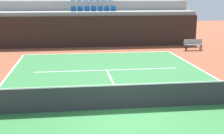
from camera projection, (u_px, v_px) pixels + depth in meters
name	position (u px, v px, depth m)	size (l,w,h in m)	color
ground_plane	(126.00, 109.00, 12.15)	(80.00, 80.00, 0.00)	brown
court_surface	(126.00, 109.00, 12.15)	(11.00, 24.00, 0.01)	#2D7238
baseline_far	(98.00, 53.00, 23.70)	(11.00, 0.10, 0.00)	white
service_line_far	(107.00, 70.00, 18.34)	(8.26, 0.10, 0.00)	white
centre_service_line	(114.00, 85.00, 15.24)	(0.10, 6.40, 0.00)	white
back_wall	(95.00, 32.00, 26.32)	(17.44, 0.30, 2.57)	black
stands_tier_lower	(94.00, 28.00, 27.59)	(17.44, 2.40, 2.88)	#9E9E99
stands_tier_upper	(92.00, 21.00, 29.81)	(17.44, 2.40, 3.74)	#9E9E99
seating_row_lower	(94.00, 10.00, 27.33)	(3.89, 0.44, 0.44)	#145193
tennis_net	(126.00, 96.00, 12.04)	(11.08, 0.08, 1.07)	black
player_bench	(193.00, 44.00, 24.93)	(1.50, 0.40, 0.85)	#99999E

